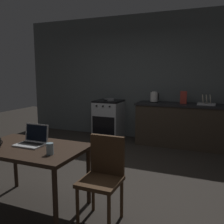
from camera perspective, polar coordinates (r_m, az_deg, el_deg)
The scene contains 12 objects.
ground_plane at distance 3.82m, azimuth -6.56°, elevation -14.75°, with size 12.00×12.00×0.00m, color #2D2823.
back_wall at distance 5.82m, azimuth 8.57°, elevation 7.75°, with size 6.40×0.10×2.84m, color #555B5D.
kitchen_counter at distance 5.42m, azimuth 16.96°, elevation -2.93°, with size 2.16×0.64×0.90m.
stove_oven at distance 5.87m, azimuth -0.79°, elevation -1.67°, with size 0.60×0.62×0.90m.
dining_table at distance 2.97m, azimuth -18.18°, elevation -8.89°, with size 1.23×0.78×0.72m.
chair at distance 2.66m, azimuth -2.00°, elevation -13.77°, with size 0.40×0.40×0.88m.
laptop at distance 3.00m, azimuth -17.80°, elevation -6.31°, with size 0.32×0.25×0.23m.
electric_kettle at distance 5.46m, azimuth 9.62°, elevation 3.35°, with size 0.19×0.17×0.24m.
frying_pan at distance 5.77m, azimuth -0.66°, elevation 2.90°, with size 0.24×0.41×0.05m.
drinking_glass at distance 2.60m, azimuth -14.02°, elevation -8.16°, with size 0.07×0.07×0.12m.
cereal_box at distance 5.37m, azimuth 16.04°, elevation 3.21°, with size 0.13×0.05×0.26m.
dish_rack at distance 5.33m, azimuth 20.79°, elevation 2.05°, with size 0.34×0.26×0.21m.
Camera 1 is at (1.73, -3.04, 1.54)m, focal length 39.98 mm.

